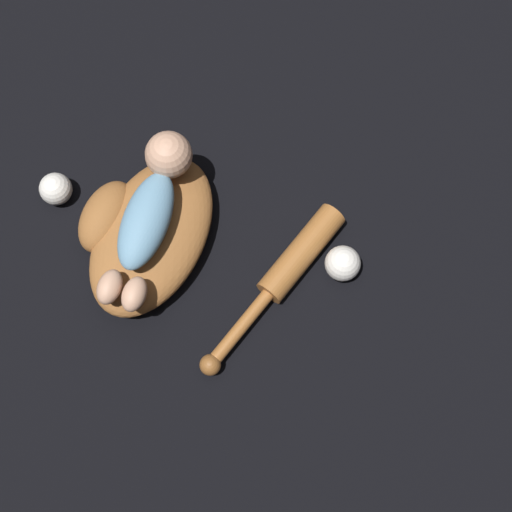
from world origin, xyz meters
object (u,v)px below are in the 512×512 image
baseball (343,263)px  baseball_bat (287,271)px  baseball_glove (144,232)px  baseball_spare (56,189)px  baby_figure (151,206)px

baseball → baseball_bat: bearing=143.1°
baseball_glove → baseball_spare: 0.22m
baby_figure → baseball: size_ratio=4.74×
baseball_glove → baseball_bat: baseball_glove is taller
baseball → baseball_spare: size_ratio=1.07×
baseball_spare → baseball: bearing=-59.4°
baby_figure → baseball: 0.40m
baseball_bat → baseball_glove: bearing=120.9°
baseball_glove → baby_figure: 0.09m
baby_figure → baseball_bat: bearing=-65.0°
baseball_glove → baseball_bat: size_ratio=0.99×
baseball_glove → baseball_bat: (0.16, -0.26, -0.02)m
baseball_glove → baby_figure: baby_figure is taller
baseball_glove → baseball_spare: (-0.07, 0.21, -0.01)m
baseball → baseball_spare: 0.62m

